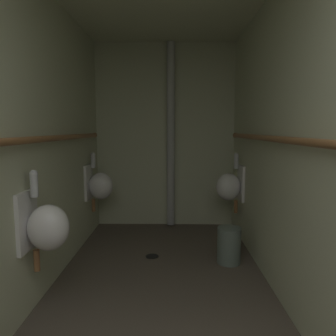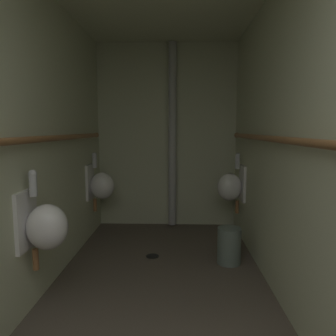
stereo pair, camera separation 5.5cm
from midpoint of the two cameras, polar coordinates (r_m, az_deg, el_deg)
floor at (r=2.66m, az=-2.35°, el=-25.25°), size 2.06×4.56×0.08m
wall_left at (r=2.51m, az=-26.01°, el=4.13°), size 0.06×4.56×2.56m
wall_right at (r=2.41m, az=22.07°, el=4.23°), size 0.06×4.56×2.56m
wall_back at (r=4.49m, az=-0.88°, el=5.82°), size 2.06×0.06×2.56m
urinal_left_mid at (r=2.51m, az=-21.92°, el=-9.75°), size 0.32×0.30×0.76m
urinal_left_far at (r=4.08m, az=-12.76°, el=-3.03°), size 0.32×0.30×0.76m
urinal_right_mid at (r=3.99m, az=10.81°, el=-3.21°), size 0.32×0.30×0.76m
supply_pipe_left at (r=2.48m, az=-24.07°, el=4.66°), size 0.06×3.77×0.06m
supply_pipe_right at (r=2.35m, az=20.30°, el=4.74°), size 0.06×3.76×0.06m
standpipe_back_wall at (r=4.38m, az=0.14°, el=5.79°), size 0.11×0.11×2.51m
floor_drain at (r=3.57m, az=-3.37°, el=-15.63°), size 0.14×0.14×0.01m
waste_bin at (r=3.40m, az=10.51°, el=-13.59°), size 0.24×0.24×0.37m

